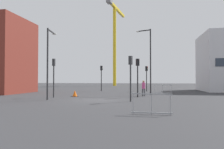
{
  "coord_description": "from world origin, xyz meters",
  "views": [
    {
      "loc": [
        4.34,
        -17.48,
        1.78
      ],
      "look_at": [
        0.0,
        7.6,
        2.38
      ],
      "focal_mm": 33.56,
      "sensor_mm": 36.0,
      "label": 1
    }
  ],
  "objects": [
    {
      "name": "safety_barrier_mid_span",
      "position": [
        6.21,
        10.53,
        0.56
      ],
      "size": [
        2.42,
        0.3,
        1.08
      ],
      "color": "#B2B5BA",
      "rests_on": "ground"
    },
    {
      "name": "traffic_light_island",
      "position": [
        -2.79,
        14.07,
        2.61
      ],
      "size": [
        0.38,
        0.36,
        3.88
      ],
      "color": "black",
      "rests_on": "ground"
    },
    {
      "name": "traffic_light_near",
      "position": [
        2.95,
        -0.65,
        2.48
      ],
      "size": [
        0.32,
        0.39,
        3.67
      ],
      "color": "#2D2D30",
      "rests_on": "ground"
    },
    {
      "name": "safety_barrier_front",
      "position": [
        4.49,
        -6.76,
        0.56
      ],
      "size": [
        2.04,
        0.12,
        1.08
      ],
      "color": "gray",
      "rests_on": "ground"
    },
    {
      "name": "traffic_light_median",
      "position": [
        4.11,
        13.98,
        2.53
      ],
      "size": [
        0.38,
        0.36,
        3.74
      ],
      "color": "black",
      "rests_on": "ground"
    },
    {
      "name": "streetlamp_short",
      "position": [
        -4.32,
        -0.26,
        3.81
      ],
      "size": [
        0.53,
        1.99,
        6.27
      ],
      "color": "#2D2D30",
      "rests_on": "ground"
    },
    {
      "name": "streetlamp_tall",
      "position": [
        4.42,
        7.05,
        4.47
      ],
      "size": [
        1.75,
        0.72,
        7.62
      ],
      "color": "black",
      "rests_on": "ground"
    },
    {
      "name": "construction_crane",
      "position": [
        -4.84,
        40.24,
        14.78
      ],
      "size": [
        3.17,
        14.85,
        22.74
      ],
      "color": "yellow",
      "rests_on": "ground"
    },
    {
      "name": "ground",
      "position": [
        0.0,
        0.0,
        0.0
      ],
      "size": [
        160.0,
        160.0,
        0.0
      ],
      "primitive_type": "plane",
      "color": "#333335"
    },
    {
      "name": "traffic_light_crosswalk",
      "position": [
        -4.86,
        1.89,
        2.58
      ],
      "size": [
        0.27,
        0.38,
        3.82
      ],
      "color": "#2D2D30",
      "rests_on": "ground"
    },
    {
      "name": "traffic_light_corner",
      "position": [
        3.31,
        3.53,
        2.59
      ],
      "size": [
        0.38,
        0.36,
        3.85
      ],
      "color": "black",
      "rests_on": "ground"
    },
    {
      "name": "traffic_cone_on_verge",
      "position": [
        -3.16,
        3.24,
        0.31
      ],
      "size": [
        0.65,
        0.65,
        0.66
      ],
      "color": "black",
      "rests_on": "ground"
    },
    {
      "name": "pedestrian_walking",
      "position": [
        3.85,
        4.98,
        0.97
      ],
      "size": [
        0.34,
        0.34,
        1.67
      ],
      "color": "#4C4C51",
      "rests_on": "ground"
    }
  ]
}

